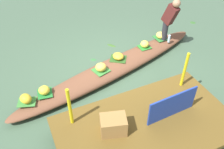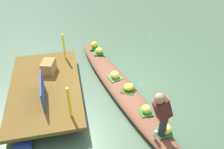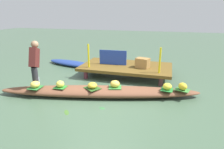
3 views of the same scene
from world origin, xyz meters
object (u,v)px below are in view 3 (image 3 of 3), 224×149
vendor_person (35,61)px  produce_crate (143,63)px  market_banner (113,57)px  vendor_boat (99,91)px  banana_bunch_3 (92,85)px  banana_bunch_2 (60,84)px  moored_boat (72,63)px  banana_bunch_0 (167,86)px  banana_bunch_1 (35,84)px  water_bottle (38,81)px  banana_bunch_4 (183,86)px  banana_bunch_5 (115,84)px

vendor_person → produce_crate: bearing=40.2°
market_banner → vendor_boat: bearing=-86.9°
banana_bunch_3 → market_banner: bearing=91.1°
vendor_person → banana_bunch_2: bearing=2.5°
moored_boat → banana_bunch_0: size_ratio=10.81×
banana_bunch_1 → vendor_person: size_ratio=0.21×
banana_bunch_0 → banana_bunch_2: 2.88m
produce_crate → vendor_person: bearing=-139.8°
vendor_boat → banana_bunch_2: bearing=-176.9°
water_bottle → banana_bunch_4: bearing=10.0°
banana_bunch_4 → water_bottle: bearing=-170.0°
vendor_boat → moored_boat: 3.50m
banana_bunch_2 → banana_bunch_3: (0.87, 0.19, -0.01)m
moored_boat → banana_bunch_0: bearing=-17.3°
banana_bunch_5 → market_banner: market_banner is taller
moored_boat → banana_bunch_5: bearing=-31.1°
banana_bunch_4 → vendor_person: 4.03m
moored_boat → vendor_person: 3.20m
banana_bunch_1 → vendor_boat: bearing=17.6°
banana_bunch_1 → banana_bunch_2: bearing=18.2°
banana_bunch_1 → produce_crate: 3.53m
banana_bunch_3 → banana_bunch_4: bearing=13.5°
banana_bunch_2 → water_bottle: 0.74m
banana_bunch_2 → banana_bunch_5: (1.43, 0.43, 0.00)m
banana_bunch_2 → produce_crate: size_ratio=0.50×
vendor_boat → banana_bunch_2: 1.08m
vendor_boat → moored_boat: size_ratio=2.19×
vendor_person → banana_bunch_4: bearing=11.3°
vendor_boat → market_banner: 2.08m
banana_bunch_3 → banana_bunch_2: bearing=-167.8°
moored_boat → banana_bunch_3: bearing=-40.5°
banana_bunch_5 → water_bottle: size_ratio=1.23×
banana_bunch_3 → banana_bunch_1: bearing=-165.2°
vendor_boat → vendor_person: 1.94m
vendor_boat → vendor_person: vendor_person is taller
banana_bunch_0 → banana_bunch_5: size_ratio=0.90×
banana_bunch_1 → banana_bunch_5: 2.17m
banana_bunch_0 → banana_bunch_2: banana_bunch_2 is taller
banana_bunch_0 → banana_bunch_3: bearing=-166.7°
banana_bunch_4 → vendor_person: (-3.90, -0.78, 0.60)m
vendor_boat → banana_bunch_5: banana_bunch_5 is taller
moored_boat → banana_bunch_1: 3.29m
moored_boat → banana_bunch_1: size_ratio=9.90×
water_bottle → banana_bunch_1: bearing=-70.5°
banana_bunch_3 → market_banner: (-0.04, 2.13, 0.30)m
banana_bunch_1 → moored_boat: bearing=99.9°
banana_bunch_4 → vendor_person: bearing=-168.7°
market_banner → banana_bunch_5: bearing=-74.5°
vendor_person → water_bottle: size_ratio=5.83×
banana_bunch_1 → vendor_person: bearing=109.3°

